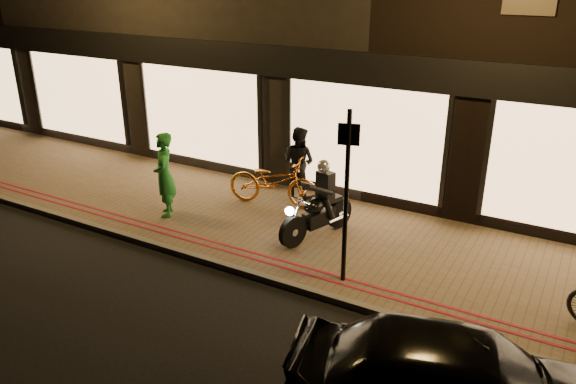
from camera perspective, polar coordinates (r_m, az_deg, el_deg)
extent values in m
plane|color=black|center=(9.91, -1.80, -9.39)|extent=(90.00, 90.00, 0.00)
cube|color=brown|center=(11.42, 3.45, -4.59)|extent=(50.00, 4.00, 0.12)
cube|color=#59544C|center=(9.92, -1.65, -8.96)|extent=(50.00, 0.14, 0.12)
cube|color=maroon|center=(10.18, -0.48, -7.66)|extent=(50.00, 0.06, 0.01)
cube|color=maroon|center=(10.33, 0.08, -7.19)|extent=(50.00, 0.06, 0.01)
cube|color=black|center=(12.18, 7.98, 12.25)|extent=(48.00, 0.12, 0.70)
cube|color=#F3BB79|center=(17.83, -20.51, 9.08)|extent=(3.60, 0.06, 2.38)
cube|color=#F3BB79|center=(14.73, -8.91, 7.73)|extent=(3.60, 0.06, 2.38)
cube|color=#F3BB79|center=(12.51, 7.60, 5.28)|extent=(3.60, 0.06, 2.38)
cylinder|color=black|center=(10.75, 0.51, -4.06)|extent=(0.31, 0.65, 0.64)
cylinder|color=black|center=(11.60, 5.20, -2.15)|extent=(0.31, 0.65, 0.64)
cylinder|color=silver|center=(10.75, 0.51, -4.06)|extent=(0.18, 0.18, 0.14)
cylinder|color=silver|center=(11.60, 5.20, -2.15)|extent=(0.18, 0.18, 0.14)
cube|color=black|center=(11.16, 3.14, -2.62)|extent=(0.46, 0.75, 0.30)
ellipsoid|color=black|center=(10.95, 2.69, -1.39)|extent=(0.46, 0.58, 0.29)
cube|color=black|center=(11.24, 4.24, -0.80)|extent=(0.38, 0.59, 0.09)
cylinder|color=silver|center=(10.58, 1.11, -0.75)|extent=(0.58, 0.21, 0.03)
cylinder|color=silver|center=(10.65, 0.71, -2.53)|extent=(0.15, 0.33, 0.71)
sphere|color=white|center=(10.50, 0.16, -1.95)|extent=(0.21, 0.21, 0.17)
cylinder|color=silver|center=(11.44, 5.13, -2.72)|extent=(0.23, 0.55, 0.07)
cube|color=black|center=(11.02, 3.82, 0.70)|extent=(0.39, 0.31, 0.55)
sphere|color=#BABBC2|center=(10.84, 3.66, 2.65)|extent=(0.33, 0.33, 0.26)
cylinder|color=black|center=(10.90, 2.06, 0.66)|extent=(0.19, 0.61, 0.34)
cylinder|color=black|center=(10.69, 3.26, 0.21)|extent=(0.34, 0.58, 0.34)
cylinder|color=black|center=(11.25, 3.11, -1.29)|extent=(0.12, 0.27, 0.46)
cylinder|color=black|center=(11.08, 4.14, -1.71)|extent=(0.25, 0.29, 0.46)
cylinder|color=black|center=(9.19, 5.92, -0.77)|extent=(0.10, 0.10, 3.00)
cube|color=black|center=(8.83, 6.20, 5.83)|extent=(0.34, 0.13, 0.35)
imported|color=orange|center=(12.58, -1.48, 1.06)|extent=(2.21, 1.14, 1.11)
imported|color=#1F7528|center=(12.21, -12.45, 1.71)|extent=(0.76, 0.80, 1.84)
imported|color=black|center=(12.97, 1.08, 3.06)|extent=(0.87, 0.70, 1.68)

